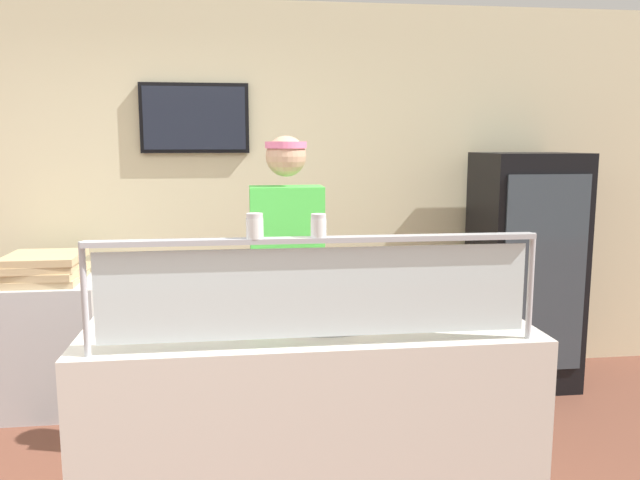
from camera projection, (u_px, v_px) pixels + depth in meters
ground_plane at (297, 458)px, 3.49m from camera, size 12.00×12.00×0.00m
shop_rear_unit at (278, 193)px, 4.62m from camera, size 6.30×0.13×2.70m
serving_counter at (310, 431)px, 2.77m from camera, size 1.90×0.67×0.95m
sneeze_guard at (318, 278)px, 2.38m from camera, size 1.72×0.06×0.43m
pizza_tray at (323, 316)px, 2.79m from camera, size 0.51×0.51×0.04m
pizza_server at (324, 313)px, 2.76m from camera, size 0.09×0.28×0.01m
parmesan_shaker at (255, 227)px, 2.32m from camera, size 0.06×0.06×0.09m
pepper_flake_shaker at (319, 227)px, 2.35m from camera, size 0.06×0.06×0.09m
worker_figure at (288, 280)px, 3.35m from camera, size 0.41×0.50×1.76m
drink_fridge at (524, 270)px, 4.48m from camera, size 0.67×0.61×1.65m
prep_shelf at (48, 346)px, 4.09m from camera, size 0.70×0.55×0.84m
pizza_box_stack at (44, 268)px, 4.01m from camera, size 0.49×0.48×0.18m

